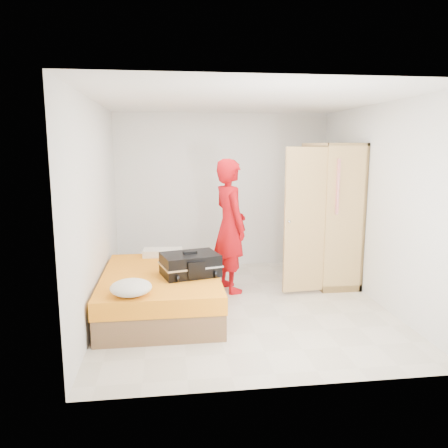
{
  "coord_description": "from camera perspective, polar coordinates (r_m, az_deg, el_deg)",
  "views": [
    {
      "loc": [
        -0.94,
        -5.38,
        2.06
      ],
      "look_at": [
        -0.18,
        0.48,
        1.0
      ],
      "focal_mm": 35.0,
      "sensor_mm": 36.0,
      "label": 1
    }
  ],
  "objects": [
    {
      "name": "room",
      "position": [
        5.51,
        2.49,
        2.24
      ],
      "size": [
        4.0,
        4.02,
        2.6
      ],
      "color": "beige",
      "rests_on": "ground"
    },
    {
      "name": "wardrobe",
      "position": [
        6.76,
        13.42,
        0.85
      ],
      "size": [
        1.17,
        1.23,
        2.1
      ],
      "color": "tan",
      "rests_on": "ground"
    },
    {
      "name": "bed",
      "position": [
        5.61,
        -8.23,
        -8.74
      ],
      "size": [
        1.42,
        2.02,
        0.5
      ],
      "color": "brown",
      "rests_on": "ground"
    },
    {
      "name": "person",
      "position": [
        6.18,
        0.79,
        -0.24
      ],
      "size": [
        0.62,
        0.79,
        1.89
      ],
      "primitive_type": "imported",
      "rotation": [
        0.0,
        0.0,
        1.85
      ],
      "color": "#B70B0D",
      "rests_on": "ground"
    },
    {
      "name": "round_cushion",
      "position": [
        4.76,
        -12.05,
        -8.13
      ],
      "size": [
        0.44,
        0.44,
        0.17
      ],
      "primitive_type": "ellipsoid",
      "color": "white",
      "rests_on": "bed"
    },
    {
      "name": "suitcase",
      "position": [
        5.36,
        -4.43,
        -5.3
      ],
      "size": [
        0.79,
        0.65,
        0.3
      ],
      "rotation": [
        0.0,
        0.0,
        0.25
      ],
      "color": "black",
      "rests_on": "bed"
    },
    {
      "name": "pillow",
      "position": [
        6.34,
        -8.0,
        -3.7
      ],
      "size": [
        0.57,
        0.31,
        0.1
      ],
      "primitive_type": "cube",
      "rotation": [
        0.0,
        0.0,
        -0.06
      ],
      "color": "white",
      "rests_on": "bed"
    }
  ]
}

